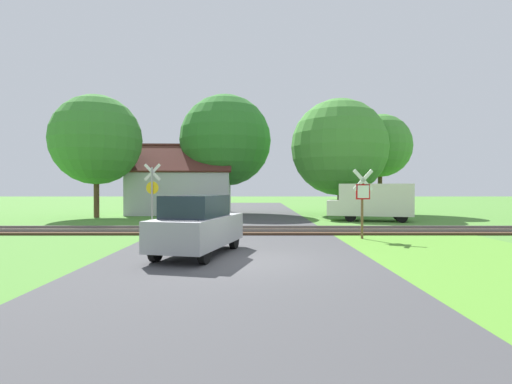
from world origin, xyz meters
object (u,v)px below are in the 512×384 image
object	(u,v)px
parked_car	(199,225)
house	(183,190)
stop_sign_near	(364,198)
tree_center	(227,141)
crossing_sign_far	(154,190)
tree_right	(341,147)
tree_left	(98,140)
tree_far	(382,146)
mail_truck	(373,200)

from	to	relation	value
parked_car	house	bearing A→B (deg)	115.45
stop_sign_near	tree_center	size ratio (longest dim) A/B	0.29
parked_car	crossing_sign_far	bearing A→B (deg)	126.59
crossing_sign_far	tree_right	world-z (taller)	tree_right
stop_sign_near	tree_left	distance (m)	19.00
crossing_sign_far	tree_far	size ratio (longest dim) A/B	0.42
mail_truck	stop_sign_near	bearing A→B (deg)	175.16
house	tree_center	distance (m)	5.17
house	mail_truck	bearing A→B (deg)	-29.85
tree_right	tree_center	size ratio (longest dim) A/B	0.92
stop_sign_near	tree_far	distance (m)	16.70
tree_right	house	bearing A→B (deg)	174.07
stop_sign_near	crossing_sign_far	bearing A→B (deg)	-39.46
house	mail_truck	size ratio (longest dim) A/B	1.53
parked_car	stop_sign_near	bearing A→B (deg)	45.90
tree_center	mail_truck	size ratio (longest dim) A/B	1.79
tree_center	mail_truck	world-z (taller)	tree_center
house	tree_left	distance (m)	7.18
house	tree_left	world-z (taller)	tree_left
tree_far	tree_center	size ratio (longest dim) A/B	0.83
stop_sign_near	tree_far	xyz separation A→B (m)	(5.46, 15.35, 3.64)
house	parked_car	bearing A→B (deg)	-79.99
stop_sign_near	tree_left	xyz separation A→B (m)	(-14.92, 11.21, 3.60)
mail_truck	parked_car	xyz separation A→B (m)	(-8.70, -12.09, -0.34)
crossing_sign_far	parked_car	world-z (taller)	crossing_sign_far
tree_right	tree_center	world-z (taller)	tree_center
crossing_sign_far	tree_far	bearing A→B (deg)	42.70
house	tree_far	world-z (taller)	tree_far
parked_car	tree_left	bearing A→B (deg)	134.51
stop_sign_near	mail_truck	bearing A→B (deg)	-122.86
crossing_sign_far	mail_truck	world-z (taller)	crossing_sign_far
tree_center	parked_car	size ratio (longest dim) A/B	2.17
house	tree_left	bearing A→B (deg)	-144.56
crossing_sign_far	tree_right	size ratio (longest dim) A/B	0.38
mail_truck	tree_center	bearing A→B (deg)	65.44
parked_car	tree_center	bearing A→B (deg)	105.44
mail_truck	parked_car	size ratio (longest dim) A/B	1.22
house	tree_right	distance (m)	12.35
tree_right	tree_center	distance (m)	8.79
tree_far	parked_car	distance (m)	22.66
crossing_sign_far	tree_center	bearing A→B (deg)	82.38
tree_right	parked_car	distance (m)	19.68
crossing_sign_far	tree_center	distance (m)	12.27
stop_sign_near	parked_car	xyz separation A→B (m)	(-5.91, -3.75, -0.72)
tree_right	parked_car	world-z (taller)	tree_right
tree_far	tree_left	bearing A→B (deg)	-168.49
mail_truck	parked_car	bearing A→B (deg)	157.96
stop_sign_near	parked_car	world-z (taller)	stop_sign_near
tree_left	crossing_sign_far	bearing A→B (deg)	-50.90
tree_left	stop_sign_near	bearing A→B (deg)	-36.92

